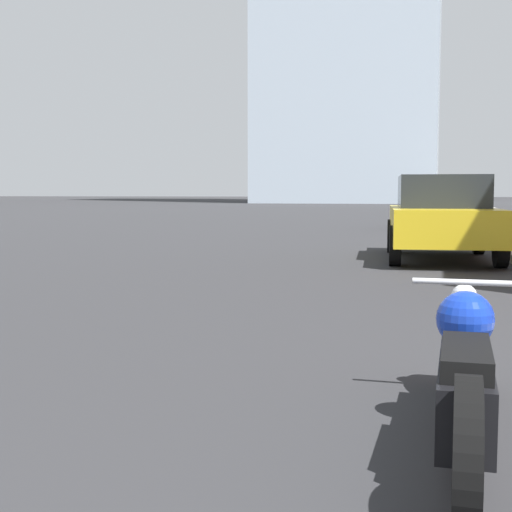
% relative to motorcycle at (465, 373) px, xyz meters
% --- Properties ---
extents(sidewalk, '(2.51, 240.00, 0.15)m').
position_rel_motorcycle_xyz_m(sidewalk, '(2.34, 35.52, -0.30)').
color(sidewalk, '#B2ADA3').
rests_on(sidewalk, ground_plane).
extents(motorcycle, '(0.62, 2.53, 0.75)m').
position_rel_motorcycle_xyz_m(motorcycle, '(0.00, 0.00, 0.00)').
color(motorcycle, black).
rests_on(motorcycle, ground_plane).
extents(parked_car_yellow, '(2.24, 4.55, 1.58)m').
position_rel_motorcycle_xyz_m(parked_car_yellow, '(-0.15, 10.26, 0.44)').
color(parked_car_yellow, gold).
rests_on(parked_car_yellow, ground_plane).
extents(parked_car_black, '(2.25, 4.39, 1.69)m').
position_rel_motorcycle_xyz_m(parked_car_black, '(-0.18, 21.83, 0.49)').
color(parked_car_black, black).
rests_on(parked_car_black, ground_plane).
extents(parked_car_blue, '(1.91, 4.28, 1.72)m').
position_rel_motorcycle_xyz_m(parked_car_blue, '(0.10, 33.60, 0.48)').
color(parked_car_blue, '#1E3899').
rests_on(parked_car_blue, ground_plane).
extents(parked_car_green, '(1.99, 4.52, 1.75)m').
position_rel_motorcycle_xyz_m(parked_car_green, '(-0.22, 46.70, 0.51)').
color(parked_car_green, '#1E6B33').
rests_on(parked_car_green, ground_plane).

